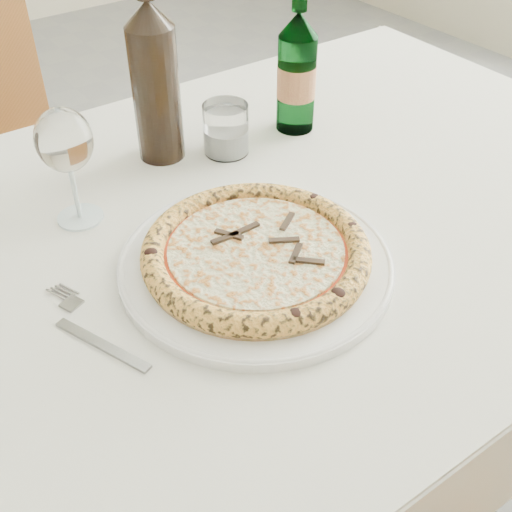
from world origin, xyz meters
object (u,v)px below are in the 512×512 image
(plate, at_px, (256,263))
(tumbler, at_px, (226,132))
(pizza, at_px, (256,252))
(beer_bottle, at_px, (297,72))
(wine_bottle, at_px, (155,80))
(dining_table, at_px, (216,275))
(wine_glass, at_px, (65,143))

(plate, bearing_deg, tumbler, 62.87)
(pizza, xyz_separation_m, beer_bottle, (0.28, 0.27, 0.08))
(wine_bottle, bearing_deg, pizza, -98.27)
(tumbler, bearing_deg, wine_bottle, 149.24)
(plate, height_order, wine_bottle, wine_bottle)
(plate, xyz_separation_m, beer_bottle, (0.28, 0.27, 0.09))
(plate, height_order, beer_bottle, beer_bottle)
(tumbler, height_order, beer_bottle, beer_bottle)
(dining_table, relative_size, tumbler, 18.52)
(plate, xyz_separation_m, pizza, (-0.00, -0.00, 0.02))
(wine_glass, height_order, beer_bottle, beer_bottle)
(pizza, xyz_separation_m, tumbler, (0.14, 0.27, 0.01))
(wine_glass, distance_m, beer_bottle, 0.42)
(dining_table, xyz_separation_m, wine_bottle, (0.05, 0.23, 0.21))
(plate, bearing_deg, beer_bottle, 43.46)
(tumbler, relative_size, beer_bottle, 0.33)
(pizza, distance_m, beer_bottle, 0.40)
(beer_bottle, bearing_deg, dining_table, -149.25)
(dining_table, height_order, pizza, pizza)
(pizza, distance_m, wine_glass, 0.29)
(pizza, distance_m, tumbler, 0.30)
(wine_glass, bearing_deg, pizza, -59.89)
(dining_table, bearing_deg, plate, -90.00)
(dining_table, xyz_separation_m, beer_bottle, (0.28, 0.17, 0.18))
(beer_bottle, xyz_separation_m, wine_bottle, (-0.24, 0.06, 0.03))
(tumbler, bearing_deg, plate, -117.13)
(dining_table, bearing_deg, wine_bottle, 78.14)
(pizza, xyz_separation_m, wine_bottle, (0.05, 0.33, 0.10))
(pizza, height_order, beer_bottle, beer_bottle)
(wine_bottle, bearing_deg, beer_bottle, -13.47)
(dining_table, xyz_separation_m, wine_glass, (-0.14, 0.14, 0.21))
(wine_glass, relative_size, wine_bottle, 0.56)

